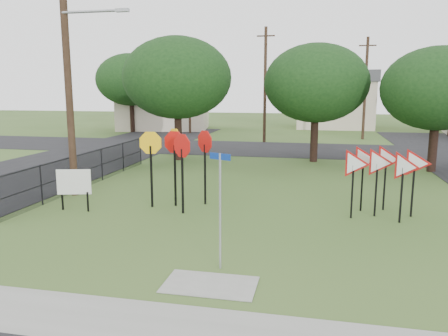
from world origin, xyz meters
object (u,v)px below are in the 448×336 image
Objects in this scene: street_name_sign at (220,203)px; yield_sign_cluster at (383,165)px; stop_sign_cluster at (177,151)px; info_board at (74,183)px.

street_name_sign is 6.92m from yield_sign_cluster.
street_name_sign is 1.00× the size of stop_sign_cluster.
yield_sign_cluster is at bearing 1.39° from stop_sign_cluster.
street_name_sign is at bearing -32.48° from info_board.
street_name_sign reaches higher than yield_sign_cluster.
stop_sign_cluster is (-2.73, 5.26, 0.42)m from street_name_sign.
stop_sign_cluster is 7.03m from yield_sign_cluster.
stop_sign_cluster is at bearing -178.61° from yield_sign_cluster.
yield_sign_cluster is 10.48m from info_board.
stop_sign_cluster reaches higher than street_name_sign.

